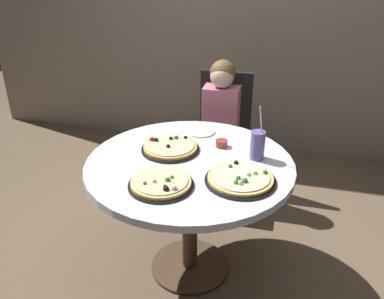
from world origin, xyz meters
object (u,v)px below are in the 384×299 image
dining_table (190,179)px  pizza_cheese (161,183)px  pizza_pepperoni (241,179)px  soda_cup (258,145)px  chair_wooden (223,127)px  pizza_veggie (170,147)px  plate_small (200,131)px  diner_child (218,143)px  sauce_bowl (222,143)px

dining_table → pizza_cheese: size_ratio=3.51×
pizza_pepperoni → soda_cup: 0.28m
pizza_cheese → pizza_pepperoni: 0.39m
chair_wooden → pizza_veggie: 0.93m
pizza_pepperoni → soda_cup: bearing=79.8°
pizza_veggie → plate_small: bearing=69.0°
pizza_cheese → dining_table: bearing=75.8°
pizza_pepperoni → dining_table: bearing=155.7°
diner_child → pizza_veggie: size_ratio=3.24×
dining_table → chair_wooden: 1.00m
dining_table → pizza_pepperoni: pizza_pepperoni is taller
pizza_veggie → sauce_bowl: (0.28, 0.12, 0.00)m
pizza_cheese → plate_small: pizza_cheese is taller
dining_table → pizza_pepperoni: bearing=-24.3°
diner_child → pizza_cheese: bearing=-93.7°
pizza_veggie → pizza_cheese: bearing=-79.1°
dining_table → plate_small: 0.41m
pizza_cheese → sauce_bowl: pizza_cheese is taller
pizza_cheese → chair_wooden: bearing=86.9°
sauce_bowl → chair_wooden: bearing=99.8°
diner_child → plate_small: bearing=-94.9°
pizza_veggie → soda_cup: 0.50m
dining_table → chair_wooden: chair_wooden is taller
soda_cup → plate_small: 0.47m
chair_wooden → pizza_veggie: size_ratio=2.85×
pizza_veggie → soda_cup: size_ratio=1.08×
soda_cup → plate_small: soda_cup is taller
sauce_bowl → soda_cup: bearing=-23.4°
sauce_bowl → plate_small: (-0.17, 0.16, -0.02)m
pizza_veggie → pizza_pepperoni: size_ratio=0.94×
chair_wooden → pizza_cheese: bearing=-93.1°
dining_table → diner_child: size_ratio=1.05×
pizza_pepperoni → plate_small: (-0.33, 0.53, -0.01)m
dining_table → soda_cup: bearing=21.1°
chair_wooden → pizza_pepperoni: bearing=-75.1°
dining_table → sauce_bowl: size_ratio=16.23×
chair_wooden → diner_child: size_ratio=0.88×
dining_table → soda_cup: (0.35, 0.13, 0.19)m
pizza_veggie → sauce_bowl: pizza_veggie is taller
diner_child → sauce_bowl: 0.66m
pizza_cheese → plate_small: bearing=87.0°
dining_table → pizza_cheese: bearing=-104.2°
pizza_veggie → plate_small: 0.30m
diner_child → pizza_pepperoni: 1.03m
diner_child → pizza_cheese: diner_child is taller
pizza_pepperoni → soda_cup: soda_cup is taller
dining_table → pizza_pepperoni: size_ratio=3.19×
diner_child → plate_small: 0.50m
pizza_veggie → plate_small: pizza_veggie is taller
chair_wooden → soda_cup: soda_cup is taller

